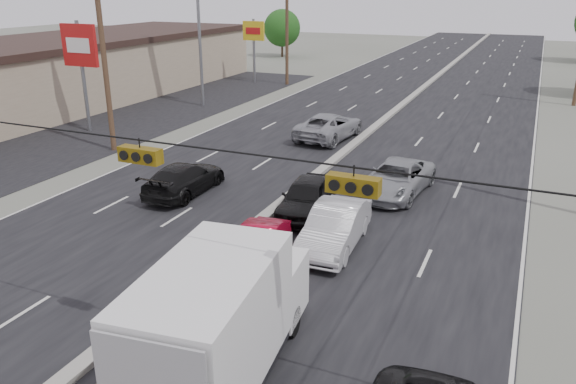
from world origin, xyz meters
name	(u,v)px	position (x,y,z in m)	size (l,w,h in m)	color
ground	(113,343)	(0.00, 0.00, 0.00)	(200.00, 200.00, 0.00)	#606356
road_surface	(389,117)	(0.00, 30.00, 0.00)	(20.00, 160.00, 0.02)	black
center_median	(389,116)	(0.00, 30.00, 0.10)	(0.50, 160.00, 0.20)	gray
strip_mall	(61,73)	(-26.00, 25.00, 2.30)	(12.00, 42.00, 4.60)	tan
parking_lot	(154,111)	(-17.00, 25.00, 0.00)	(10.00, 42.00, 0.02)	black
utility_pole_left_b	(104,61)	(-12.50, 15.00, 5.11)	(1.60, 0.30, 10.00)	#422D1E
utility_pole_left_c	(287,30)	(-12.50, 40.00, 5.11)	(1.60, 0.30, 10.00)	#422D1E
traffic_signals	(137,153)	(1.40, 0.00, 5.49)	(25.00, 0.30, 0.54)	black
pole_sign_mid	(80,52)	(-17.00, 18.00, 5.11)	(2.60, 0.25, 7.00)	slate
pole_sign_far	(254,36)	(-16.00, 40.00, 4.41)	(2.20, 0.25, 6.00)	slate
tree_left_far	(282,28)	(-22.00, 60.00, 3.72)	(4.80, 4.80, 6.12)	#382619
box_truck	(222,320)	(3.52, -0.13, 1.73)	(3.08, 6.88, 3.38)	black
red_sedan	(257,245)	(1.40, 5.84, 0.61)	(1.30, 3.72, 1.22)	#A00924
queue_car_a	(307,197)	(1.40, 10.45, 0.77)	(1.82, 4.51, 1.54)	black
queue_car_b	(335,228)	(3.50, 7.95, 0.78)	(1.66, 4.76, 1.57)	#BEBEC0
queue_car_c	(396,179)	(4.23, 14.38, 0.73)	(2.43, 5.28, 1.47)	gray
oncoming_near	(184,179)	(-4.67, 10.56, 0.72)	(2.01, 4.93, 1.43)	black
oncoming_far	(329,126)	(-1.90, 22.44, 0.80)	(2.65, 5.74, 1.60)	gray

